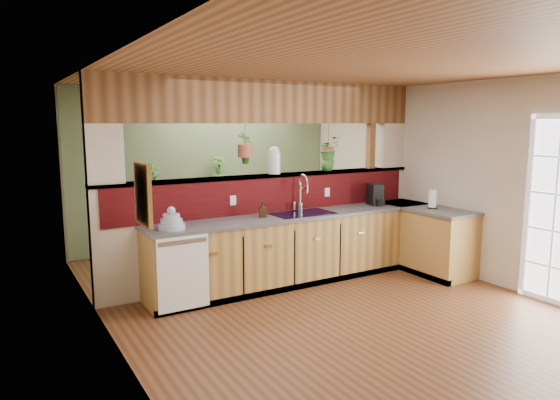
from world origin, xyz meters
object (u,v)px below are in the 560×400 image
paper_towel (433,199)px  shelving_console (192,220)px  faucet (302,191)px  soap_dispenser (263,210)px  dish_stack (172,222)px  glass_jar (274,160)px  coffee_maker (375,195)px

paper_towel → shelving_console: paper_towel is taller
faucet → soap_dispenser: bearing=-168.6°
dish_stack → glass_jar: glass_jar is taller
soap_dispenser → shelving_console: (-0.09, 2.25, -0.50)m
dish_stack → paper_towel: 3.55m
faucet → soap_dispenser: faucet is taller
soap_dispenser → glass_jar: bearing=44.0°
glass_jar → soap_dispenser: bearing=-136.0°
dish_stack → coffee_maker: coffee_maker is taller
faucet → shelving_console: bearing=109.4°
soap_dispenser → coffee_maker: (1.83, 0.00, 0.04)m
dish_stack → shelving_console: size_ratio=0.19×
glass_jar → shelving_console: (-0.46, 1.90, -1.07)m
paper_towel → coffee_maker: bearing=128.3°
coffee_maker → soap_dispenser: bearing=-162.2°
paper_towel → glass_jar: (-1.94, 0.96, 0.55)m
dish_stack → shelving_console: bearing=64.8°
paper_towel → glass_jar: glass_jar is taller
dish_stack → shelving_console: (1.12, 2.38, -0.48)m
faucet → paper_towel: 1.81m
faucet → soap_dispenser: (-0.66, -0.13, -0.17)m
coffee_maker → shelving_console: (-1.92, 2.25, -0.54)m
paper_towel → soap_dispenser: bearing=165.2°
faucet → glass_jar: size_ratio=1.36×
soap_dispenser → glass_jar: (0.37, 0.35, 0.58)m
soap_dispenser → shelving_console: soap_dispenser is taller
soap_dispenser → glass_jar: size_ratio=0.53×
dish_stack → paper_towel: (3.52, -0.48, 0.04)m
glass_jar → shelving_console: glass_jar is taller
faucet → coffee_maker: bearing=-6.3°
soap_dispenser → coffee_maker: size_ratio=0.63×
dish_stack → soap_dispenser: size_ratio=1.53×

